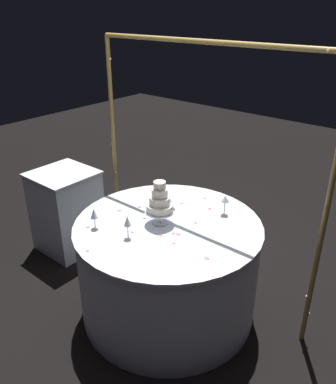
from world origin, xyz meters
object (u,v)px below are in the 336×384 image
(main_table, at_px, (168,268))
(cake_knife, at_px, (147,210))
(wine_glass_1, at_px, (94,214))
(wine_glass_2, at_px, (127,222))
(decorative_arch, at_px, (202,140))
(tiered_cake, at_px, (160,202))
(wine_glass_0, at_px, (225,200))
(side_table, at_px, (67,211))

(main_table, bearing_deg, cake_knife, 169.34)
(wine_glass_1, bearing_deg, cake_knife, 75.71)
(wine_glass_1, relative_size, wine_glass_2, 0.94)
(decorative_arch, height_order, tiered_cake, decorative_arch)
(tiered_cake, bearing_deg, wine_glass_0, 56.28)
(wine_glass_2, bearing_deg, side_table, 163.27)
(wine_glass_0, xyz_separation_m, wine_glass_1, (-0.60, -0.77, -0.01))
(side_table, height_order, tiered_cake, tiered_cake)
(side_table, relative_size, wine_glass_2, 4.87)
(wine_glass_0, relative_size, wine_glass_2, 0.93)
(decorative_arch, distance_m, wine_glass_2, 0.83)
(main_table, height_order, cake_knife, cake_knife)
(main_table, xyz_separation_m, cake_knife, (-0.26, 0.05, 0.40))
(wine_glass_0, height_order, cake_knife, wine_glass_0)
(decorative_arch, relative_size, side_table, 2.50)
(decorative_arch, relative_size, wine_glass_0, 13.07)
(wine_glass_0, height_order, wine_glass_1, wine_glass_1)
(tiered_cake, bearing_deg, main_table, 31.32)
(side_table, height_order, wine_glass_0, wine_glass_0)
(decorative_arch, distance_m, wine_glass_1, 0.95)
(main_table, distance_m, cake_knife, 0.48)
(wine_glass_1, bearing_deg, wine_glass_0, 52.31)
(cake_knife, bearing_deg, side_table, 179.43)
(decorative_arch, bearing_deg, main_table, -89.83)
(wine_glass_0, bearing_deg, tiered_cake, -123.72)
(main_table, height_order, side_table, side_table)
(side_table, xyz_separation_m, tiered_cake, (1.30, -0.09, 0.56))
(main_table, relative_size, side_table, 1.70)
(decorative_arch, distance_m, tiered_cake, 0.56)
(wine_glass_2, bearing_deg, cake_knife, 114.09)
(wine_glass_1, bearing_deg, wine_glass_2, 12.49)
(tiered_cake, xyz_separation_m, wine_glass_2, (-0.04, -0.29, -0.05))
(tiered_cake, height_order, wine_glass_2, tiered_cake)
(main_table, distance_m, wine_glass_2, 0.61)
(decorative_arch, xyz_separation_m, cake_knife, (-0.25, -0.34, -0.54))
(wine_glass_1, bearing_deg, main_table, 46.13)
(main_table, xyz_separation_m, wine_glass_0, (0.23, 0.39, 0.51))
(decorative_arch, bearing_deg, wine_glass_2, -97.27)
(side_table, height_order, wine_glass_2, wine_glass_2)
(decorative_arch, relative_size, cake_knife, 7.98)
(decorative_arch, height_order, wine_glass_2, decorative_arch)
(main_table, distance_m, wine_glass_0, 0.69)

